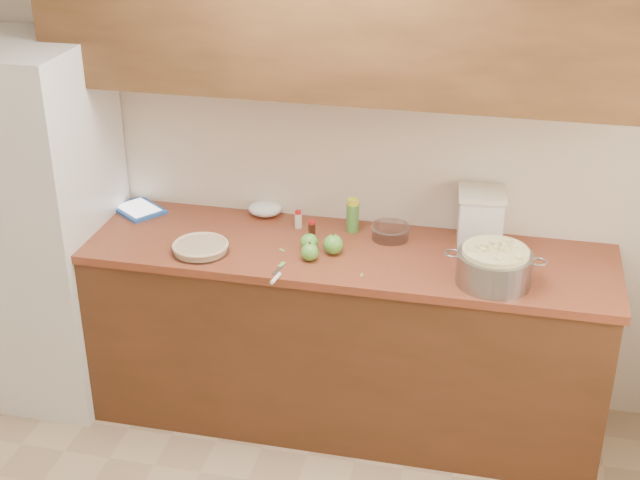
% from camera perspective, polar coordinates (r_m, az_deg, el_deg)
% --- Properties ---
extents(room_shell, '(3.60, 3.60, 3.60)m').
position_cam_1_polar(room_shell, '(2.65, -6.67, -7.09)').
color(room_shell, tan).
rests_on(room_shell, ground).
extents(counter_run, '(2.64, 0.68, 0.92)m').
position_cam_1_polar(counter_run, '(4.30, 0.25, -5.94)').
color(counter_run, '#552B17').
rests_on(counter_run, ground).
extents(upper_cabinets, '(2.60, 0.34, 0.70)m').
position_cam_1_polar(upper_cabinets, '(3.88, 0.81, 14.31)').
color(upper_cabinets, brown).
rests_on(upper_cabinets, room_shell).
extents(fridge, '(0.70, 0.70, 1.80)m').
position_cam_1_polar(fridge, '(4.56, -17.82, 0.93)').
color(fridge, silver).
rests_on(fridge, ground).
extents(pie, '(0.27, 0.27, 0.04)m').
position_cam_1_polar(pie, '(4.06, -7.66, -0.47)').
color(pie, silver).
rests_on(pie, counter_run).
extents(colander, '(0.42, 0.32, 0.16)m').
position_cam_1_polar(colander, '(3.81, 11.09, -1.68)').
color(colander, gray).
rests_on(colander, counter_run).
extents(flour_canister, '(0.23, 0.23, 0.26)m').
position_cam_1_polar(flour_canister, '(4.12, 10.23, 1.44)').
color(flour_canister, silver).
rests_on(flour_canister, counter_run).
extents(tablet, '(0.31, 0.30, 0.02)m').
position_cam_1_polar(tablet, '(4.53, -11.55, 1.94)').
color(tablet, '#2456B0').
rests_on(tablet, counter_run).
extents(paring_knife, '(0.04, 0.18, 0.02)m').
position_cam_1_polar(paring_knife, '(3.81, -2.83, -2.38)').
color(paring_knife, gray).
rests_on(paring_knife, counter_run).
extents(lemon_bottle, '(0.06, 0.06, 0.17)m').
position_cam_1_polar(lemon_bottle, '(4.20, 2.11, 1.57)').
color(lemon_bottle, '#4C8C38').
rests_on(lemon_bottle, counter_run).
extents(cinnamon_shaker, '(0.04, 0.04, 0.09)m').
position_cam_1_polar(cinnamon_shaker, '(4.25, -1.40, 1.32)').
color(cinnamon_shaker, beige).
rests_on(cinnamon_shaker, counter_run).
extents(vanilla_bottle, '(0.03, 0.03, 0.10)m').
position_cam_1_polar(vanilla_bottle, '(4.13, -0.53, 0.62)').
color(vanilla_bottle, black).
rests_on(vanilla_bottle, counter_run).
extents(mixing_bowl, '(0.19, 0.19, 0.07)m').
position_cam_1_polar(mixing_bowl, '(4.15, 4.52, 0.57)').
color(mixing_bowl, silver).
rests_on(mixing_bowl, counter_run).
extents(paper_towel, '(0.19, 0.17, 0.07)m').
position_cam_1_polar(paper_towel, '(4.38, -3.54, 2.00)').
color(paper_towel, white).
rests_on(paper_towel, counter_run).
extents(apple_left, '(0.08, 0.08, 0.09)m').
position_cam_1_polar(apple_left, '(4.03, -0.69, -0.15)').
color(apple_left, '#55A235').
rests_on(apple_left, counter_run).
extents(apple_center, '(0.09, 0.09, 0.10)m').
position_cam_1_polar(apple_center, '(4.00, 0.84, -0.28)').
color(apple_center, '#55A235').
rests_on(apple_center, counter_run).
extents(apple_front, '(0.08, 0.08, 0.09)m').
position_cam_1_polar(apple_front, '(3.94, -0.66, -0.78)').
color(apple_front, '#55A235').
rests_on(apple_front, counter_run).
extents(peel_a, '(0.03, 0.05, 0.00)m').
position_cam_1_polar(peel_a, '(3.99, -0.53, -1.06)').
color(peel_a, '#7CA651').
rests_on(peel_a, counter_run).
extents(peel_b, '(0.01, 0.03, 0.00)m').
position_cam_1_polar(peel_b, '(3.84, 2.68, -2.26)').
color(peel_b, '#7CA651').
rests_on(peel_b, counter_run).
extents(peel_c, '(0.03, 0.05, 0.00)m').
position_cam_1_polar(peel_c, '(3.92, -2.46, -1.57)').
color(peel_c, '#7CA651').
rests_on(peel_c, counter_run).
extents(peel_d, '(0.04, 0.03, 0.00)m').
position_cam_1_polar(peel_d, '(4.05, -2.45, -0.65)').
color(peel_d, '#7CA651').
rests_on(peel_d, counter_run).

